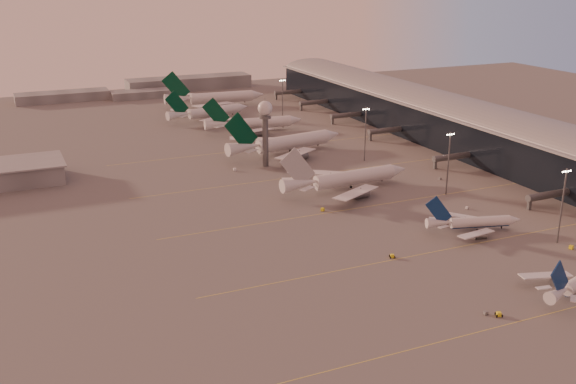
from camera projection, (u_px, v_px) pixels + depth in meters
name	position (u px, v px, depth m)	size (l,w,h in m)	color
ground	(405.00, 274.00, 195.35)	(700.00, 700.00, 0.00)	#555252
taxiway_markings	(390.00, 202.00, 255.45)	(180.00, 185.25, 0.02)	gold
terminal	(468.00, 127.00, 329.00)	(57.00, 362.00, 23.04)	black
radar_tower	(265.00, 120.00, 294.69)	(6.40, 6.40, 31.10)	#4F5256
mast_a	(562.00, 203.00, 213.33)	(3.60, 0.56, 25.00)	#4F5256
mast_b	(449.00, 161.00, 259.86)	(3.60, 0.56, 25.00)	#4F5256
mast_c	(365.00, 132.00, 305.62)	(3.60, 0.56, 25.00)	#4F5256
mast_d	(282.00, 99.00, 382.88)	(3.60, 0.56, 25.00)	#4F5256
distant_horizon	(154.00, 87.00, 477.03)	(165.00, 37.50, 9.00)	slate
narrowbody_mid	(473.00, 224.00, 226.21)	(33.22, 26.14, 13.29)	silver
widebody_white	(347.00, 181.00, 268.29)	(58.12, 46.47, 20.43)	silver
greentail_a	(286.00, 145.00, 320.39)	(63.52, 50.91, 23.21)	silver
greentail_b	(254.00, 125.00, 363.84)	(55.17, 44.38, 20.05)	silver
greentail_c	(209.00, 114.00, 392.60)	(53.44, 42.71, 19.67)	silver
greentail_d	(215.00, 100.00, 430.09)	(65.87, 53.05, 23.92)	silver
gsv_truck_a	(487.00, 311.00, 172.30)	(4.89, 1.91, 1.97)	slate
gsv_tug_near	(499.00, 314.00, 171.50)	(3.39, 4.24, 1.05)	yellow
gsv_catering_a	(572.00, 242.00, 212.19)	(6.03, 4.18, 4.54)	yellow
gsv_tug_mid	(392.00, 256.00, 206.16)	(4.11, 3.20, 1.03)	yellow
gsv_truck_b	(468.00, 206.00, 247.80)	(5.21, 3.20, 1.98)	silver
gsv_truck_c	(323.00, 208.00, 245.95)	(5.99, 5.24, 2.38)	yellow
gsv_catering_b	(441.00, 175.00, 281.92)	(4.55, 2.26, 3.68)	slate
gsv_tug_far	(298.00, 173.00, 289.91)	(3.52, 4.02, 0.99)	silver
gsv_truck_d	(234.00, 168.00, 294.64)	(2.59, 6.29, 2.50)	silver
gsv_tug_hangar	(324.00, 142.00, 342.50)	(3.31, 2.22, 0.89)	slate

